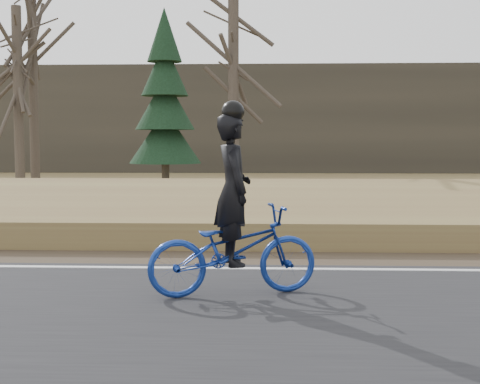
{
  "coord_description": "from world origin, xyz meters",
  "views": [
    {
      "loc": [
        -1.81,
        -8.9,
        1.84
      ],
      "look_at": [
        -2.21,
        0.5,
        1.1
      ],
      "focal_mm": 50.0,
      "sensor_mm": 36.0,
      "label": 1
    }
  ],
  "objects": [
    {
      "name": "ground",
      "position": [
        0.0,
        0.0,
        0.0
      ],
      "size": [
        120.0,
        120.0,
        0.0
      ],
      "primitive_type": "plane",
      "color": "olive",
      "rests_on": "ground"
    },
    {
      "name": "road",
      "position": [
        0.0,
        -2.5,
        0.03
      ],
      "size": [
        120.0,
        6.0,
        0.06
      ],
      "primitive_type": "cube",
      "color": "black",
      "rests_on": "ground"
    },
    {
      "name": "edge_line",
      "position": [
        0.0,
        0.2,
        0.07
      ],
      "size": [
        120.0,
        0.12,
        0.01
      ],
      "primitive_type": "cube",
      "color": "silver",
      "rests_on": "road"
    },
    {
      "name": "shoulder",
      "position": [
        0.0,
        1.2,
        0.02
      ],
      "size": [
        120.0,
        1.6,
        0.04
      ],
      "primitive_type": "cube",
      "color": "#473A2B",
      "rests_on": "ground"
    },
    {
      "name": "embankment",
      "position": [
        0.0,
        4.2,
        0.22
      ],
      "size": [
        120.0,
        5.0,
        0.44
      ],
      "primitive_type": "cube",
      "color": "olive",
      "rests_on": "ground"
    },
    {
      "name": "ballast",
      "position": [
        0.0,
        8.0,
        0.23
      ],
      "size": [
        120.0,
        3.0,
        0.45
      ],
      "primitive_type": "cube",
      "color": "slate",
      "rests_on": "ground"
    },
    {
      "name": "railroad",
      "position": [
        0.0,
        8.0,
        0.53
      ],
      "size": [
        120.0,
        2.4,
        0.29
      ],
      "color": "black",
      "rests_on": "ballast"
    },
    {
      "name": "treeline_backdrop",
      "position": [
        0.0,
        30.0,
        3.0
      ],
      "size": [
        120.0,
        4.0,
        6.0
      ],
      "primitive_type": "cube",
      "color": "#383328",
      "rests_on": "ground"
    },
    {
      "name": "cyclist",
      "position": [
        -2.21,
        -1.36,
        0.76
      ],
      "size": [
        2.07,
        1.2,
        2.22
      ],
      "rotation": [
        0.0,
        0.0,
        1.85
      ],
      "color": "navy",
      "rests_on": "road"
    },
    {
      "name": "bare_tree_far_left",
      "position": [
        -11.12,
        15.69,
        3.38
      ],
      "size": [
        0.36,
        0.36,
        6.76
      ],
      "primitive_type": "cylinder",
      "color": "#473E34",
      "rests_on": "ground"
    },
    {
      "name": "bare_tree_left",
      "position": [
        -10.94,
        16.83,
        4.14
      ],
      "size": [
        0.36,
        0.36,
        8.29
      ],
      "primitive_type": "cylinder",
      "color": "#473E34",
      "rests_on": "ground"
    },
    {
      "name": "bare_tree_near_left",
      "position": [
        -2.96,
        12.95,
        3.5
      ],
      "size": [
        0.36,
        0.36,
        7.01
      ],
      "primitive_type": "cylinder",
      "color": "#473E34",
      "rests_on": "ground"
    },
    {
      "name": "conifer",
      "position": [
        -5.55,
        15.15,
        3.1
      ],
      "size": [
        2.6,
        2.6,
        6.56
      ],
      "color": "#473E34",
      "rests_on": "ground"
    }
  ]
}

